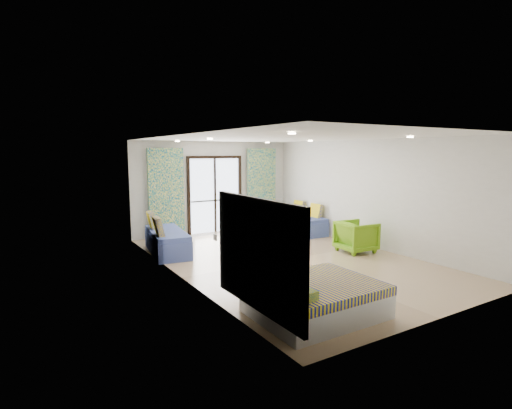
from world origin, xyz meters
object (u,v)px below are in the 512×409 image
bed (314,298)px  coffee_table (246,229)px  daybed_left (166,241)px  daybed_right (300,223)px  armchair (356,235)px

bed → coffee_table: size_ratio=2.47×
daybed_left → coffee_table: (2.15, -0.06, 0.07)m
bed → daybed_left: 4.73m
daybed_right → coffee_table: daybed_right is taller
bed → coffee_table: 4.86m
bed → daybed_left: bearing=97.8°
daybed_right → daybed_left: bearing=-173.7°
daybed_right → armchair: 2.58m
coffee_table → armchair: size_ratio=0.88×
coffee_table → armchair: bearing=-50.9°
armchair → daybed_left: bearing=65.2°
bed → daybed_left: (-0.64, 4.68, 0.04)m
daybed_right → armchair: size_ratio=2.27×
daybed_right → bed: bearing=-123.5°
bed → daybed_right: (3.59, 4.98, 0.02)m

